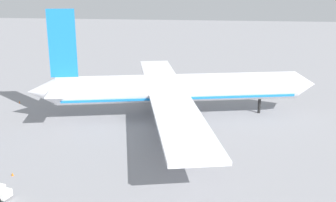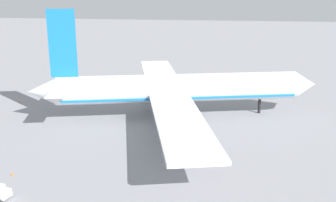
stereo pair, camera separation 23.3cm
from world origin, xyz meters
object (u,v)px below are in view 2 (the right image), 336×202
traffic_cone_2 (12,174)px  traffic_cone_4 (77,84)px  airliner (174,89)px  traffic_cone_3 (20,102)px

traffic_cone_2 → traffic_cone_4: (-13.70, 62.08, 0.00)m
airliner → traffic_cone_3: (-42.12, 4.53, -6.41)m
traffic_cone_2 → traffic_cone_3: (-20.78, 39.78, 0.00)m
traffic_cone_4 → airliner: bearing=-37.4°
airliner → traffic_cone_3: airliner is taller
traffic_cone_2 → traffic_cone_3: 44.88m
airliner → traffic_cone_3: size_ratio=145.27×
traffic_cone_2 → traffic_cone_4: size_ratio=1.00×
airliner → traffic_cone_4: size_ratio=145.27×
traffic_cone_2 → traffic_cone_4: 63.57m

